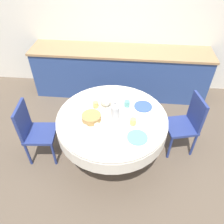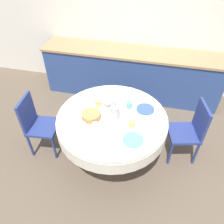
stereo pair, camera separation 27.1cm
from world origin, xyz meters
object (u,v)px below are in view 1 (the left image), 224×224
(coffee_carafe, at_px, (115,111))
(chair_left, at_px, (187,122))
(chair_right, at_px, (34,130))
(teapot, at_px, (106,101))

(coffee_carafe, bearing_deg, chair_left, 14.95)
(chair_left, relative_size, chair_right, 1.00)
(chair_right, relative_size, coffee_carafe, 3.48)
(chair_left, distance_m, teapot, 1.17)
(teapot, bearing_deg, chair_right, -161.98)
(chair_left, xyz_separation_m, coffee_carafe, (-0.98, -0.26, 0.36))
(coffee_carafe, distance_m, teapot, 0.26)
(chair_left, bearing_deg, coffee_carafe, 91.10)
(chair_right, xyz_separation_m, coffee_carafe, (1.09, 0.09, 0.36))
(coffee_carafe, xyz_separation_m, teapot, (-0.14, 0.22, -0.03))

